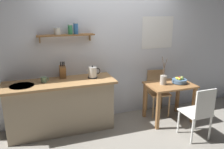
# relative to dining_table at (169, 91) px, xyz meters

# --- Properties ---
(ground_plane) EXTENTS (14.00, 14.00, 0.00)m
(ground_plane) POSITION_rel_dining_table_xyz_m (-0.96, -0.04, -0.58)
(ground_plane) COLOR gray
(back_wall) EXTENTS (6.80, 0.11, 2.70)m
(back_wall) POSITION_rel_dining_table_xyz_m (-0.76, 0.61, 0.77)
(back_wall) COLOR silver
(back_wall) RESTS_ON ground_plane
(kitchen_counter) EXTENTS (1.83, 0.63, 0.90)m
(kitchen_counter) POSITION_rel_dining_table_xyz_m (-1.97, 0.27, -0.12)
(kitchen_counter) COLOR tan
(kitchen_counter) RESTS_ON ground_plane
(wall_shelf) EXTENTS (0.95, 0.20, 0.32)m
(wall_shelf) POSITION_rel_dining_table_xyz_m (-1.78, 0.45, 1.09)
(wall_shelf) COLOR brown
(dining_table) EXTENTS (0.85, 0.60, 0.72)m
(dining_table) POSITION_rel_dining_table_xyz_m (0.00, 0.00, 0.00)
(dining_table) COLOR #9E6B3D
(dining_table) RESTS_ON ground_plane
(dining_chair_near) EXTENTS (0.41, 0.42, 0.89)m
(dining_chair_near) POSITION_rel_dining_table_xyz_m (0.07, -0.74, -0.08)
(dining_chair_near) COLOR white
(dining_chair_near) RESTS_ON ground_plane
(dining_chair_far) EXTENTS (0.44, 0.48, 0.87)m
(dining_chair_far) POSITION_rel_dining_table_xyz_m (-0.05, 0.37, -0.09)
(dining_chair_far) COLOR tan
(dining_chair_far) RESTS_ON ground_plane
(fruit_bowl) EXTENTS (0.27, 0.27, 0.14)m
(fruit_bowl) POSITION_rel_dining_table_xyz_m (0.18, -0.02, 0.19)
(fruit_bowl) COLOR #51759E
(fruit_bowl) RESTS_ON dining_table
(twig_vase) EXTENTS (0.12, 0.12, 0.52)m
(twig_vase) POSITION_rel_dining_table_xyz_m (-0.14, 0.02, 0.23)
(twig_vase) COLOR #B7B2A8
(twig_vase) RESTS_ON dining_table
(electric_kettle) EXTENTS (0.25, 0.17, 0.22)m
(electric_kettle) POSITION_rel_dining_table_xyz_m (-1.39, 0.28, 0.42)
(electric_kettle) COLOR black
(electric_kettle) RESTS_ON kitchen_counter
(knife_block) EXTENTS (0.10, 0.16, 0.30)m
(knife_block) POSITION_rel_dining_table_xyz_m (-1.89, 0.43, 0.44)
(knife_block) COLOR brown
(knife_block) RESTS_ON kitchen_counter
(coffee_mug_by_sink) EXTENTS (0.13, 0.09, 0.09)m
(coffee_mug_by_sink) POSITION_rel_dining_table_xyz_m (-2.21, 0.30, 0.36)
(coffee_mug_by_sink) COLOR slate
(coffee_mug_by_sink) RESTS_ON kitchen_counter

